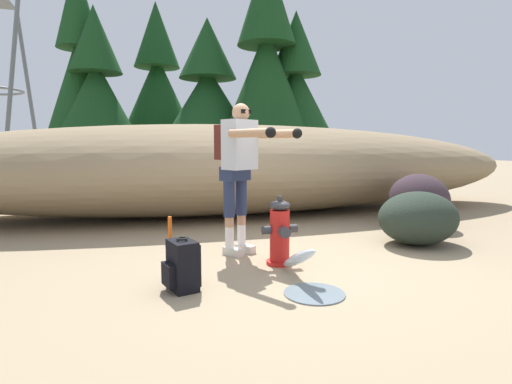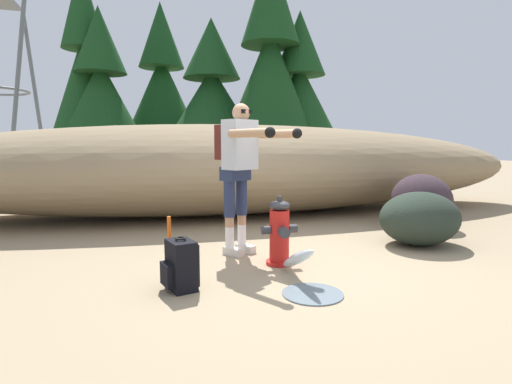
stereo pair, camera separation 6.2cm
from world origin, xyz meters
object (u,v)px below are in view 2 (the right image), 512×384
(utility_worker, at_px, (240,160))
(survey_stake, at_px, (170,248))
(boulder_large, at_px, (421,200))
(boulder_mid, at_px, (420,218))
(fire_hydrant, at_px, (279,233))
(spare_backpack, at_px, (181,266))

(utility_worker, height_order, survey_stake, utility_worker)
(utility_worker, distance_m, survey_stake, 1.34)
(utility_worker, relative_size, boulder_large, 1.76)
(boulder_large, xyz_separation_m, survey_stake, (-3.91, -1.50, -0.11))
(boulder_mid, height_order, survey_stake, boulder_mid)
(fire_hydrant, height_order, boulder_large, boulder_large)
(spare_backpack, xyz_separation_m, boulder_mid, (3.07, 0.84, 0.12))
(spare_backpack, height_order, boulder_large, boulder_large)
(utility_worker, distance_m, spare_backpack, 1.54)
(utility_worker, distance_m, boulder_large, 3.26)
(boulder_large, bearing_deg, spare_backpack, -154.51)
(boulder_mid, distance_m, survey_stake, 3.19)
(utility_worker, bearing_deg, spare_backpack, -69.46)
(fire_hydrant, xyz_separation_m, boulder_large, (2.76, 1.34, 0.07))
(survey_stake, bearing_deg, boulder_large, 20.98)
(boulder_large, distance_m, boulder_mid, 1.25)
(spare_backpack, distance_m, boulder_large, 4.26)
(survey_stake, bearing_deg, utility_worker, 38.66)
(utility_worker, bearing_deg, boulder_mid, 54.00)
(utility_worker, relative_size, survey_stake, 2.89)
(utility_worker, xyz_separation_m, spare_backpack, (-0.76, -1.00, -0.89))
(boulder_mid, xyz_separation_m, survey_stake, (-3.15, -0.51, -0.04))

